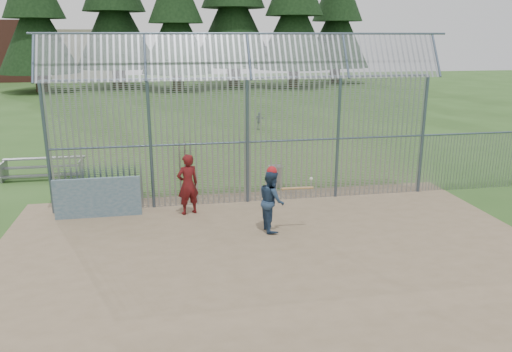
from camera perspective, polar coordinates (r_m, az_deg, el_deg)
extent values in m
plane|color=#2D511E|center=(13.10, 1.61, -7.83)|extent=(120.00, 120.00, 0.00)
cube|color=#756047|center=(12.65, 2.08, -8.67)|extent=(14.00, 10.00, 0.02)
cube|color=#38566B|center=(15.49, -17.63, -2.37)|extent=(2.50, 0.12, 1.20)
imported|color=navy|center=(13.71, 1.79, -2.82)|extent=(0.70, 0.87, 1.71)
imported|color=maroon|center=(15.07, -7.80, -0.95)|extent=(0.79, 0.66, 1.85)
imported|color=slate|center=(28.88, 0.40, 6.31)|extent=(0.64, 0.39, 1.02)
sphere|color=#AD171C|center=(13.46, 1.82, 0.56)|extent=(0.27, 0.27, 0.27)
cylinder|color=#AA7F4C|center=(13.62, 4.82, -1.40)|extent=(0.85, 0.11, 0.07)
sphere|color=#AA7F4C|center=(13.51, 3.06, -1.50)|extent=(0.09, 0.09, 0.09)
sphere|color=white|center=(13.76, 6.32, -0.30)|extent=(0.09, 0.09, 0.09)
cylinder|color=gray|center=(17.97, 2.26, -0.06)|extent=(0.52, 0.52, 0.70)
cylinder|color=#9EA0A5|center=(17.87, 2.27, 1.08)|extent=(0.56, 0.56, 0.05)
sphere|color=#9EA0A5|center=(17.86, 2.28, 1.24)|extent=(0.10, 0.10, 0.10)
cube|color=slate|center=(20.28, -23.28, 0.04)|extent=(3.00, 0.25, 0.05)
cube|color=gray|center=(20.55, -23.16, 0.98)|extent=(3.00, 0.25, 0.05)
cube|color=gray|center=(20.83, -23.03, 1.88)|extent=(3.00, 0.25, 0.05)
cube|color=slate|center=(20.93, -26.86, 0.51)|extent=(0.06, 0.90, 0.70)
cube|color=slate|center=(20.30, -19.28, 0.91)|extent=(0.06, 0.90, 0.70)
cylinder|color=#47566B|center=(15.96, -22.78, 2.79)|extent=(0.10, 0.10, 4.00)
cylinder|color=#47566B|center=(15.59, -11.96, 3.41)|extent=(0.10, 0.10, 4.00)
cylinder|color=#47566B|center=(15.78, -0.99, 3.90)|extent=(0.10, 0.10, 4.00)
cylinder|color=#47566B|center=(16.54, 9.34, 4.24)|extent=(0.10, 0.10, 4.00)
cylinder|color=#47566B|center=(17.77, 18.52, 4.42)|extent=(0.10, 0.10, 4.00)
cylinder|color=#47566B|center=(15.50, -1.03, 11.16)|extent=(12.00, 0.07, 0.07)
cylinder|color=#47566B|center=(15.78, -0.99, 3.90)|extent=(12.00, 0.06, 0.06)
cube|color=gray|center=(15.78, -0.99, 3.90)|extent=(12.00, 0.02, 4.00)
cube|color=gray|center=(15.09, -0.80, 13.50)|extent=(12.00, 0.77, 1.31)
cylinder|color=#47566B|center=(17.98, 18.25, 1.30)|extent=(0.08, 0.08, 2.00)
cylinder|color=#332319|center=(53.12, -23.32, 10.48)|extent=(1.19, 1.19, 3.06)
cylinder|color=#332319|center=(55.03, -15.42, 11.51)|extent=(1.33, 1.33, 3.42)
cylinder|color=#332319|center=(50.90, -8.89, 11.28)|extent=(1.12, 1.12, 2.88)
cylinder|color=#332319|center=(54.37, -2.55, 12.10)|extent=(1.40, 1.40, 3.60)
cylinder|color=#332319|center=(53.60, 4.27, 11.83)|extent=(1.26, 1.26, 3.24)
cylinder|color=#332319|center=(59.18, 9.02, 11.96)|extent=(1.19, 1.19, 3.06)
cube|color=#B2A58C|center=(70.41, -18.70, 13.12)|extent=(8.00, 7.00, 6.00)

